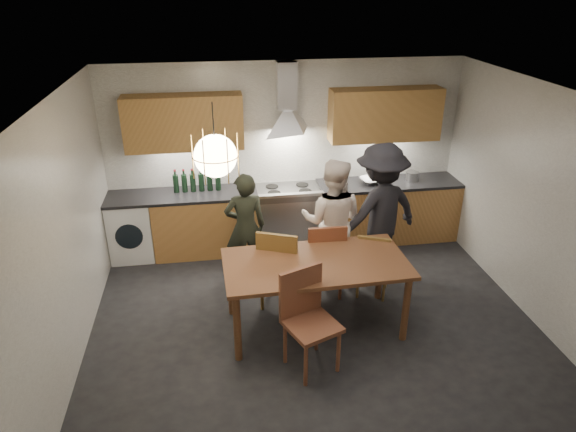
{
  "coord_description": "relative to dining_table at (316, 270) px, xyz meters",
  "views": [
    {
      "loc": [
        -1.02,
        -4.67,
        3.62
      ],
      "look_at": [
        -0.24,
        0.4,
        1.2
      ],
      "focal_mm": 32.0,
      "sensor_mm": 36.0,
      "label": 1
    }
  ],
  "objects": [
    {
      "name": "room_shell",
      "position": [
        0.01,
        0.02,
        0.97
      ],
      "size": [
        5.02,
        4.52,
        2.61
      ],
      "color": "silver",
      "rests_on": "ground"
    },
    {
      "name": "chair_back_right",
      "position": [
        0.81,
        0.48,
        -0.24
      ],
      "size": [
        0.51,
        0.51,
        0.86
      ],
      "rotation": [
        0.0,
        0.0,
        2.73
      ],
      "color": "brown",
      "rests_on": "ground"
    },
    {
      "name": "ground",
      "position": [
        0.01,
        0.02,
        -0.74
      ],
      "size": [
        5.0,
        5.0,
        0.0
      ],
      "primitive_type": "plane",
      "color": "black",
      "rests_on": "ground"
    },
    {
      "name": "chair_back_mid",
      "position": [
        0.23,
        0.56,
        -0.16
      ],
      "size": [
        0.47,
        0.47,
        1.01
      ],
      "rotation": [
        0.0,
        0.0,
        3.12
      ],
      "color": "brown",
      "rests_on": "ground"
    },
    {
      "name": "wall_fixtures",
      "position": [
        0.01,
        2.08,
        1.14
      ],
      "size": [
        4.3,
        0.54,
        1.1
      ],
      "color": "#BB8847",
      "rests_on": "ground"
    },
    {
      "name": "stock_pot",
      "position": [
        1.83,
        1.98,
        0.23
      ],
      "size": [
        0.23,
        0.23,
        0.12
      ],
      "primitive_type": "cylinder",
      "rotation": [
        0.0,
        0.0,
        0.36
      ],
      "color": "#ACADB0",
      "rests_on": "counter_run"
    },
    {
      "name": "wine_bottles",
      "position": [
        -1.26,
        2.04,
        0.33
      ],
      "size": [
        0.65,
        0.08,
        0.32
      ],
      "color": "black",
      "rests_on": "counter_run"
    },
    {
      "name": "range_stove",
      "position": [
        0.01,
        1.96,
        -0.29
      ],
      "size": [
        0.9,
        0.6,
        0.92
      ],
      "color": "silver",
      "rests_on": "ground"
    },
    {
      "name": "person_left",
      "position": [
        -0.67,
        1.18,
        -0.02
      ],
      "size": [
        0.55,
        0.38,
        1.44
      ],
      "primitive_type": "imported",
      "rotation": [
        0.0,
        0.0,
        3.21
      ],
      "color": "black",
      "rests_on": "ground"
    },
    {
      "name": "counter_run",
      "position": [
        0.03,
        1.97,
        -0.29
      ],
      "size": [
        5.0,
        0.62,
        0.9
      ],
      "color": "tan",
      "rests_on": "ground"
    },
    {
      "name": "mixing_bowl",
      "position": [
        1.2,
        1.96,
        0.2
      ],
      "size": [
        0.38,
        0.38,
        0.08
      ],
      "primitive_type": "imported",
      "rotation": [
        0.0,
        0.0,
        0.23
      ],
      "color": "silver",
      "rests_on": "counter_run"
    },
    {
      "name": "pendant_lamp",
      "position": [
        -0.99,
        -0.08,
        1.36
      ],
      "size": [
        0.43,
        0.43,
        0.7
      ],
      "color": "black",
      "rests_on": "ground"
    },
    {
      "name": "person_right",
      "position": [
        1.03,
        1.02,
        0.16
      ],
      "size": [
        1.31,
        1.01,
        1.78
      ],
      "primitive_type": "imported",
      "rotation": [
        0.0,
        0.0,
        3.48
      ],
      "color": "black",
      "rests_on": "ground"
    },
    {
      "name": "person_mid",
      "position": [
        0.4,
        0.97,
        0.08
      ],
      "size": [
        0.97,
        0.87,
        1.64
      ],
      "primitive_type": "imported",
      "rotation": [
        0.0,
        0.0,
        2.77
      ],
      "color": "silver",
      "rests_on": "ground"
    },
    {
      "name": "chair_front",
      "position": [
        -0.2,
        -0.57,
        -0.13
      ],
      "size": [
        0.62,
        0.62,
        1.05
      ],
      "rotation": [
        0.0,
        0.0,
        0.39
      ],
      "color": "brown",
      "rests_on": "ground"
    },
    {
      "name": "dining_table",
      "position": [
        0.0,
        0.0,
        0.0
      ],
      "size": [
        2.0,
        1.04,
        0.83
      ],
      "rotation": [
        0.0,
        0.0,
        0.03
      ],
      "color": "brown",
      "rests_on": "ground"
    },
    {
      "name": "chair_back_left",
      "position": [
        -0.34,
        0.41,
        -0.14
      ],
      "size": [
        0.61,
        0.61,
        1.04
      ],
      "rotation": [
        0.0,
        0.0,
        2.74
      ],
      "color": "brown",
      "rests_on": "ground"
    }
  ]
}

